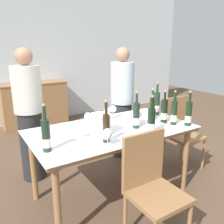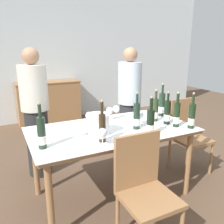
{
  "view_description": "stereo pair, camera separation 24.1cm",
  "coord_description": "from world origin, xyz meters",
  "px_view_note": "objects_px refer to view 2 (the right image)",
  "views": [
    {
      "loc": [
        -1.24,
        -1.96,
        1.62
      ],
      "look_at": [
        0.0,
        0.0,
        0.96
      ],
      "focal_mm": 38.0,
      "sensor_mm": 36.0,
      "label": 1
    },
    {
      "loc": [
        -1.03,
        -2.08,
        1.62
      ],
      "look_at": [
        0.0,
        0.0,
        0.96
      ],
      "focal_mm": 38.0,
      "sensor_mm": 36.0,
      "label": 2
    }
  ],
  "objects_px": {
    "sideboard_cabinet": "(49,102)",
    "wine_bottle_6": "(162,105)",
    "wine_bottle_8": "(137,117)",
    "wine_glass_2": "(109,111)",
    "wine_glass_0": "(76,128)",
    "chair_near_front": "(143,184)",
    "person_guest_left": "(129,104)",
    "dining_table": "(112,136)",
    "wine_bottle_1": "(155,110)",
    "wine_bottle_0": "(102,128)",
    "wine_glass_5": "(89,116)",
    "chair_right_end": "(187,131)",
    "wine_glass_4": "(140,116)",
    "ice_bucket": "(99,123)",
    "wine_bottle_2": "(192,116)",
    "wine_glass_3": "(116,109)",
    "wine_glass_1": "(102,133)",
    "wine_bottle_4": "(167,113)",
    "wine_bottle_3": "(177,115)",
    "wine_bottle_5": "(42,133)",
    "person_host": "(36,114)",
    "wine_bottle_7": "(150,123)"
  },
  "relations": [
    {
      "from": "sideboard_cabinet",
      "to": "wine_bottle_6",
      "type": "relative_size",
      "value": 3.26
    },
    {
      "from": "dining_table",
      "to": "wine_bottle_5",
      "type": "height_order",
      "value": "wine_bottle_5"
    },
    {
      "from": "dining_table",
      "to": "wine_glass_1",
      "type": "height_order",
      "value": "wine_glass_1"
    },
    {
      "from": "wine_bottle_0",
      "to": "wine_glass_5",
      "type": "xyz_separation_m",
      "value": [
        0.06,
        0.47,
        -0.02
      ]
    },
    {
      "from": "wine_bottle_6",
      "to": "wine_glass_3",
      "type": "relative_size",
      "value": 2.54
    },
    {
      "from": "wine_bottle_1",
      "to": "wine_glass_0",
      "type": "bearing_deg",
      "value": -174.81
    },
    {
      "from": "wine_glass_1",
      "to": "wine_bottle_2",
      "type": "bearing_deg",
      "value": 0.1
    },
    {
      "from": "wine_bottle_4",
      "to": "chair_right_end",
      "type": "relative_size",
      "value": 0.38
    },
    {
      "from": "wine_bottle_2",
      "to": "wine_bottle_5",
      "type": "bearing_deg",
      "value": 173.28
    },
    {
      "from": "wine_bottle_1",
      "to": "person_guest_left",
      "type": "height_order",
      "value": "person_guest_left"
    },
    {
      "from": "wine_glass_0",
      "to": "wine_glass_3",
      "type": "distance_m",
      "value": 0.71
    },
    {
      "from": "dining_table",
      "to": "chair_near_front",
      "type": "bearing_deg",
      "value": -94.49
    },
    {
      "from": "wine_glass_0",
      "to": "chair_near_front",
      "type": "height_order",
      "value": "chair_near_front"
    },
    {
      "from": "wine_bottle_7",
      "to": "wine_glass_2",
      "type": "height_order",
      "value": "wine_bottle_7"
    },
    {
      "from": "ice_bucket",
      "to": "wine_bottle_1",
      "type": "height_order",
      "value": "wine_bottle_1"
    },
    {
      "from": "wine_glass_0",
      "to": "wine_glass_3",
      "type": "bearing_deg",
      "value": 31.17
    },
    {
      "from": "wine_glass_1",
      "to": "wine_glass_4",
      "type": "height_order",
      "value": "wine_glass_1"
    },
    {
      "from": "sideboard_cabinet",
      "to": "wine_bottle_1",
      "type": "bearing_deg",
      "value": -77.78
    },
    {
      "from": "wine_bottle_0",
      "to": "wine_glass_0",
      "type": "height_order",
      "value": "wine_bottle_0"
    },
    {
      "from": "sideboard_cabinet",
      "to": "wine_bottle_8",
      "type": "xyz_separation_m",
      "value": [
        0.29,
        -2.99,
        0.46
      ]
    },
    {
      "from": "wine_glass_0",
      "to": "sideboard_cabinet",
      "type": "bearing_deg",
      "value": 83.36
    },
    {
      "from": "wine_bottle_8",
      "to": "wine_glass_2",
      "type": "distance_m",
      "value": 0.4
    },
    {
      "from": "dining_table",
      "to": "wine_bottle_4",
      "type": "bearing_deg",
      "value": -11.39
    },
    {
      "from": "sideboard_cabinet",
      "to": "wine_bottle_0",
      "type": "xyz_separation_m",
      "value": [
        -0.17,
        -3.15,
        0.46
      ]
    },
    {
      "from": "wine_bottle_5",
      "to": "person_host",
      "type": "relative_size",
      "value": 0.25
    },
    {
      "from": "wine_bottle_6",
      "to": "chair_near_front",
      "type": "xyz_separation_m",
      "value": [
        -0.8,
        -0.83,
        -0.38
      ]
    },
    {
      "from": "wine_bottle_4",
      "to": "wine_bottle_8",
      "type": "xyz_separation_m",
      "value": [
        -0.39,
        0.01,
        0.01
      ]
    },
    {
      "from": "wine_bottle_6",
      "to": "person_host",
      "type": "bearing_deg",
      "value": 154.14
    },
    {
      "from": "wine_glass_3",
      "to": "ice_bucket",
      "type": "bearing_deg",
      "value": -136.22
    },
    {
      "from": "wine_bottle_6",
      "to": "wine_bottle_8",
      "type": "height_order",
      "value": "wine_bottle_6"
    },
    {
      "from": "wine_glass_0",
      "to": "wine_glass_1",
      "type": "bearing_deg",
      "value": -63.1
    },
    {
      "from": "dining_table",
      "to": "wine_glass_3",
      "type": "xyz_separation_m",
      "value": [
        0.2,
        0.3,
        0.19
      ]
    },
    {
      "from": "sideboard_cabinet",
      "to": "wine_bottle_0",
      "type": "relative_size",
      "value": 3.4
    },
    {
      "from": "chair_right_end",
      "to": "wine_glass_4",
      "type": "bearing_deg",
      "value": -172.86
    },
    {
      "from": "wine_bottle_1",
      "to": "wine_bottle_2",
      "type": "distance_m",
      "value": 0.41
    },
    {
      "from": "dining_table",
      "to": "person_guest_left",
      "type": "relative_size",
      "value": 1.06
    },
    {
      "from": "wine_bottle_1",
      "to": "wine_bottle_4",
      "type": "bearing_deg",
      "value": -68.28
    },
    {
      "from": "ice_bucket",
      "to": "wine_bottle_2",
      "type": "xyz_separation_m",
      "value": [
        0.93,
        -0.28,
        0.02
      ]
    },
    {
      "from": "wine_glass_1",
      "to": "wine_glass_5",
      "type": "xyz_separation_m",
      "value": [
        0.1,
        0.56,
        -0.01
      ]
    },
    {
      "from": "sideboard_cabinet",
      "to": "wine_bottle_4",
      "type": "relative_size",
      "value": 3.61
    },
    {
      "from": "chair_near_front",
      "to": "wine_bottle_0",
      "type": "bearing_deg",
      "value": 113.04
    },
    {
      "from": "dining_table",
      "to": "wine_bottle_2",
      "type": "relative_size",
      "value": 4.47
    },
    {
      "from": "sideboard_cabinet",
      "to": "wine_glass_2",
      "type": "height_order",
      "value": "wine_glass_2"
    },
    {
      "from": "chair_near_front",
      "to": "wine_glass_1",
      "type": "bearing_deg",
      "value": 122.28
    },
    {
      "from": "sideboard_cabinet",
      "to": "wine_bottle_1",
      "type": "relative_size",
      "value": 3.57
    },
    {
      "from": "wine_bottle_5",
      "to": "wine_glass_3",
      "type": "distance_m",
      "value": 1.05
    },
    {
      "from": "sideboard_cabinet",
      "to": "wine_glass_4",
      "type": "distance_m",
      "value": 2.95
    },
    {
      "from": "wine_bottle_6",
      "to": "person_guest_left",
      "type": "xyz_separation_m",
      "value": [
        -0.09,
        0.62,
        -0.12
      ]
    },
    {
      "from": "wine_bottle_2",
      "to": "wine_bottle_3",
      "type": "relative_size",
      "value": 1.0
    },
    {
      "from": "wine_glass_3",
      "to": "wine_glass_1",
      "type": "bearing_deg",
      "value": -125.85
    }
  ]
}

